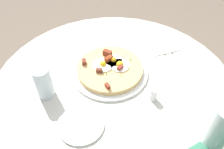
# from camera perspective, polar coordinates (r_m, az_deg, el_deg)

# --- Properties ---
(dining_table) EXTENTS (1.03, 1.03, 0.71)m
(dining_table) POSITION_cam_1_polar(r_m,az_deg,el_deg) (1.12, 0.49, -7.86)
(dining_table) COLOR beige
(dining_table) RESTS_ON ground_plane
(pizza_plate) EXTENTS (0.33, 0.33, 0.01)m
(pizza_plate) POSITION_cam_1_polar(r_m,az_deg,el_deg) (1.03, -0.53, 0.70)
(pizza_plate) COLOR white
(pizza_plate) RESTS_ON dining_table
(breakfast_pizza) EXTENTS (0.28, 0.28, 0.05)m
(breakfast_pizza) POSITION_cam_1_polar(r_m,az_deg,el_deg) (1.02, -0.51, 1.55)
(breakfast_pizza) COLOR tan
(breakfast_pizza) RESTS_ON pizza_plate
(bread_plate) EXTENTS (0.17, 0.17, 0.01)m
(bread_plate) POSITION_cam_1_polar(r_m,az_deg,el_deg) (0.87, -7.51, -11.97)
(bread_plate) COLOR silver
(bread_plate) RESTS_ON dining_table
(napkin) EXTENTS (0.21, 0.20, 0.00)m
(napkin) POSITION_cam_1_polar(r_m,az_deg,el_deg) (1.21, 11.57, 7.57)
(napkin) COLOR white
(napkin) RESTS_ON dining_table
(fork) EXTENTS (0.17, 0.08, 0.00)m
(fork) POSITION_cam_1_polar(r_m,az_deg,el_deg) (1.22, 12.35, 7.88)
(fork) COLOR silver
(fork) RESTS_ON napkin
(knife) EXTENTS (0.17, 0.08, 0.00)m
(knife) POSITION_cam_1_polar(r_m,az_deg,el_deg) (1.20, 10.84, 7.58)
(knife) COLOR silver
(knife) RESTS_ON napkin
(water_glass) EXTENTS (0.07, 0.07, 0.14)m
(water_glass) POSITION_cam_1_polar(r_m,az_deg,el_deg) (0.94, -16.30, -1.85)
(water_glass) COLOR silver
(water_glass) RESTS_ON dining_table
(water_bottle) EXTENTS (0.07, 0.07, 0.22)m
(water_bottle) POSITION_cam_1_polar(r_m,az_deg,el_deg) (0.79, 24.32, -12.74)
(water_bottle) COLOR silver
(water_bottle) RESTS_ON dining_table
(salt_shaker) EXTENTS (0.03, 0.03, 0.06)m
(salt_shaker) POSITION_cam_1_polar(r_m,az_deg,el_deg) (0.93, 10.05, -4.74)
(salt_shaker) COLOR white
(salt_shaker) RESTS_ON dining_table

